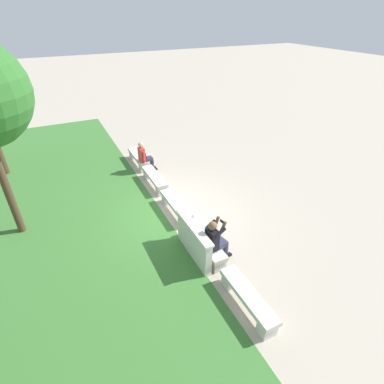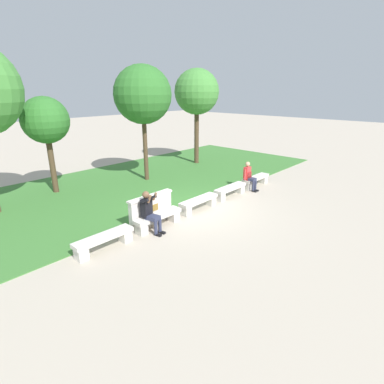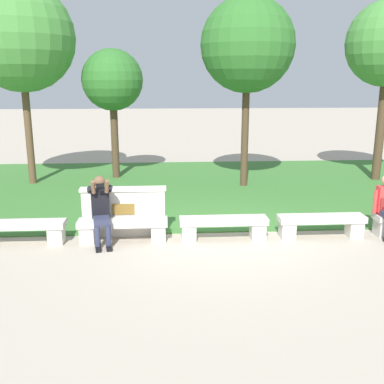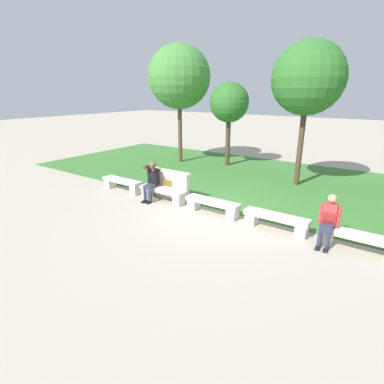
# 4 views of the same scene
# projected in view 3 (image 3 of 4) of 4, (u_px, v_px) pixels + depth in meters

# --- Properties ---
(ground_plane) EXTENTS (80.00, 80.00, 0.00)m
(ground_plane) POSITION_uv_depth(u_px,v_px,m) (223.00, 239.00, 8.97)
(ground_plane) COLOR #B2A593
(grass_strip) EXTENTS (21.66, 8.00, 0.03)m
(grass_strip) POSITION_uv_depth(u_px,v_px,m) (204.00, 187.00, 13.20)
(grass_strip) COLOR #3D7533
(grass_strip) RESTS_ON ground
(bench_main) EXTENTS (1.74, 0.40, 0.45)m
(bench_main) POSITION_uv_depth(u_px,v_px,m) (20.00, 229.00, 8.65)
(bench_main) COLOR beige
(bench_main) RESTS_ON ground
(bench_near) EXTENTS (1.74, 0.40, 0.45)m
(bench_near) POSITION_uv_depth(u_px,v_px,m) (123.00, 227.00, 8.77)
(bench_near) COLOR beige
(bench_near) RESTS_ON ground
(bench_mid) EXTENTS (1.74, 0.40, 0.45)m
(bench_mid) POSITION_uv_depth(u_px,v_px,m) (223.00, 225.00, 8.89)
(bench_mid) COLOR beige
(bench_mid) RESTS_ON ground
(bench_far) EXTENTS (1.74, 0.40, 0.45)m
(bench_far) POSITION_uv_depth(u_px,v_px,m) (321.00, 223.00, 9.02)
(bench_far) COLOR beige
(bench_far) RESTS_ON ground
(backrest_wall_with_plaque) EXTENTS (1.71, 0.24, 1.01)m
(backrest_wall_with_plaque) POSITION_uv_depth(u_px,v_px,m) (124.00, 211.00, 9.05)
(backrest_wall_with_plaque) COLOR beige
(backrest_wall_with_plaque) RESTS_ON ground
(person_photographer) EXTENTS (0.52, 0.77, 1.32)m
(person_photographer) POSITION_uv_depth(u_px,v_px,m) (101.00, 207.00, 8.56)
(person_photographer) COLOR black
(person_photographer) RESTS_ON ground
(tree_behind_wall) EXTENTS (2.62, 2.62, 5.33)m
(tree_behind_wall) POSITION_uv_depth(u_px,v_px,m) (247.00, 46.00, 12.39)
(tree_behind_wall) COLOR #4C3826
(tree_behind_wall) RESTS_ON ground
(tree_left_background) EXTENTS (1.87, 1.87, 4.01)m
(tree_left_background) POSITION_uv_depth(u_px,v_px,m) (112.00, 81.00, 13.73)
(tree_left_background) COLOR #4C3826
(tree_left_background) RESTS_ON ground
(tree_right_background) EXTENTS (3.06, 3.06, 5.77)m
(tree_right_background) POSITION_uv_depth(u_px,v_px,m) (20.00, 38.00, 12.61)
(tree_right_background) COLOR brown
(tree_right_background) RESTS_ON ground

